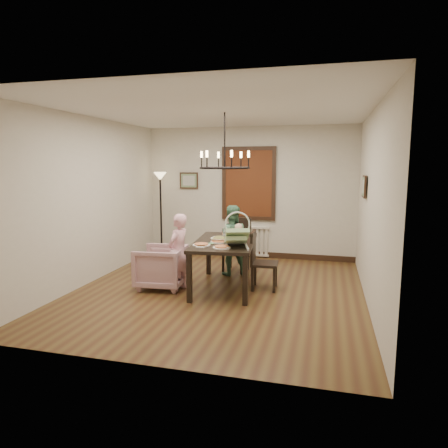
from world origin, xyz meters
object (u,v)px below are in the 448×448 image
at_px(dining_table, 225,246).
at_px(elderly_woman, 179,259).
at_px(chair_right, 265,260).
at_px(baby_bouncer, 237,235).
at_px(floor_lamp, 161,215).
at_px(armchair, 161,267).
at_px(seated_man, 231,246).
at_px(chair_far, 236,245).
at_px(drinking_glass, 226,237).

distance_m(dining_table, elderly_woman, 0.77).
bearing_deg(chair_right, baby_bouncer, 142.41).
bearing_deg(chair_right, floor_lamp, 51.46).
xyz_separation_m(chair_right, floor_lamp, (-2.60, 1.87, 0.42)).
distance_m(armchair, seated_man, 1.41).
bearing_deg(chair_far, drinking_glass, -76.63).
bearing_deg(dining_table, armchair, -173.26).
xyz_separation_m(armchair, floor_lamp, (-0.94, 2.21, 0.55)).
distance_m(chair_far, floor_lamp, 2.14).
xyz_separation_m(dining_table, baby_bouncer, (0.29, -0.40, 0.27)).
relative_size(elderly_woman, baby_bouncer, 1.84).
height_order(chair_far, drinking_glass, chair_far).
xyz_separation_m(chair_far, drinking_glass, (0.09, -1.11, 0.34)).
bearing_deg(armchair, chair_right, 96.65).
bearing_deg(dining_table, floor_lamp, 128.54).
relative_size(chair_right, armchair, 1.25).
height_order(armchair, elderly_woman, elderly_woman).
relative_size(dining_table, seated_man, 1.65).
xyz_separation_m(drinking_glass, floor_lamp, (-2.00, 2.02, 0.05)).
bearing_deg(chair_far, dining_table, -78.35).
height_order(elderly_woman, seated_man, seated_man).
bearing_deg(floor_lamp, seated_man, -31.96).
relative_size(elderly_woman, drinking_glass, 7.33).
bearing_deg(dining_table, chair_far, 86.66).
xyz_separation_m(seated_man, floor_lamp, (-1.88, 1.17, 0.37)).
relative_size(drinking_glass, floor_lamp, 0.08).
bearing_deg(elderly_woman, dining_table, 123.81).
height_order(dining_table, drinking_glass, drinking_glass).
relative_size(dining_table, chair_far, 1.74).
height_order(chair_right, seated_man, seated_man).
bearing_deg(drinking_glass, chair_far, 94.67).
height_order(dining_table, baby_bouncer, baby_bouncer).
bearing_deg(floor_lamp, dining_table, -45.18).
distance_m(drinking_glass, floor_lamp, 2.84).
height_order(chair_far, floor_lamp, floor_lamp).
relative_size(chair_right, floor_lamp, 0.53).
relative_size(baby_bouncer, drinking_glass, 3.99).
xyz_separation_m(armchair, baby_bouncer, (1.31, -0.17, 0.62)).
height_order(chair_right, floor_lamp, floor_lamp).
distance_m(chair_far, drinking_glass, 1.17).
relative_size(dining_table, armchair, 2.31).
bearing_deg(seated_man, dining_table, 79.07).
height_order(armchair, drinking_glass, drinking_glass).
relative_size(chair_far, drinking_glass, 7.26).
bearing_deg(drinking_glass, seated_man, 97.90).
distance_m(chair_far, baby_bouncer, 1.58).
height_order(dining_table, chair_far, chair_far).
bearing_deg(drinking_glass, dining_table, 127.94).
bearing_deg(seated_man, chair_right, 119.22).
height_order(chair_far, chair_right, chair_far).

